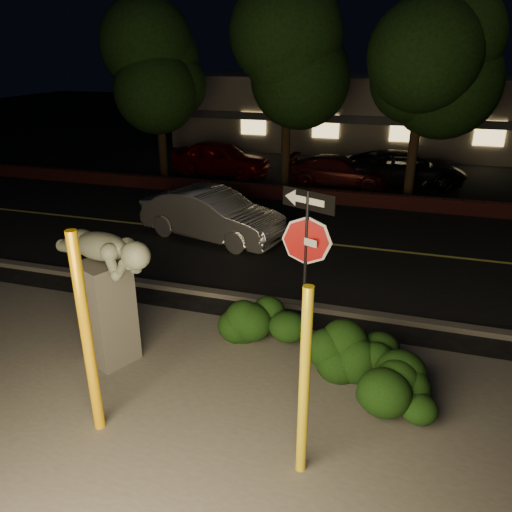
{
  "coord_description": "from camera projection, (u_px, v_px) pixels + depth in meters",
  "views": [
    {
      "loc": [
        2.4,
        -6.84,
        5.37
      ],
      "look_at": [
        -0.27,
        1.83,
        1.6
      ],
      "focal_mm": 35.0,
      "sensor_mm": 36.0,
      "label": 1
    }
  ],
  "objects": [
    {
      "name": "parking_lot",
      "position": [
        355.0,
        171.0,
        23.74
      ],
      "size": [
        40.0,
        12.0,
        0.01
      ],
      "primitive_type": "cube",
      "color": "black",
      "rests_on": "ground"
    },
    {
      "name": "patio",
      "position": [
        220.0,
        417.0,
        7.86
      ],
      "size": [
        14.0,
        6.0,
        0.02
      ],
      "primitive_type": "cube",
      "color": "#4C4944",
      "rests_on": "ground"
    },
    {
      "name": "lane_marking",
      "position": [
        315.0,
        242.0,
        14.91
      ],
      "size": [
        80.0,
        0.12,
        0.0
      ],
      "primitive_type": "cube",
      "color": "#CFCD53",
      "rests_on": "road"
    },
    {
      "name": "yellow_pole_left",
      "position": [
        87.0,
        337.0,
        7.04
      ],
      "size": [
        0.16,
        0.16,
        3.21
      ],
      "primitive_type": "cylinder",
      "color": "#FFB80D",
      "rests_on": "ground"
    },
    {
      "name": "parked_car_darkred",
      "position": [
        339.0,
        171.0,
        20.98
      ],
      "size": [
        4.31,
        1.84,
        1.24
      ],
      "primitive_type": "imported",
      "rotation": [
        0.0,
        0.0,
        1.55
      ],
      "color": "#441010",
      "rests_on": "ground"
    },
    {
      "name": "ground",
      "position": [
        331.0,
        214.0,
        17.57
      ],
      "size": [
        90.0,
        90.0,
        0.0
      ],
      "primitive_type": "plane",
      "color": "black",
      "rests_on": "ground"
    },
    {
      "name": "parked_car_dark",
      "position": [
        403.0,
        168.0,
        21.07
      ],
      "size": [
        5.45,
        3.17,
        1.43
      ],
      "primitive_type": "imported",
      "rotation": [
        0.0,
        0.0,
        1.73
      ],
      "color": "black",
      "rests_on": "ground"
    },
    {
      "name": "building",
      "position": [
        373.0,
        110.0,
        30.03
      ],
      "size": [
        22.0,
        10.2,
        4.0
      ],
      "color": "#6E6458",
      "rests_on": "ground"
    },
    {
      "name": "road",
      "position": [
        315.0,
        243.0,
        14.92
      ],
      "size": [
        80.0,
        8.0,
        0.01
      ],
      "primitive_type": "cube",
      "color": "black",
      "rests_on": "ground"
    },
    {
      "name": "yellow_pole_right",
      "position": [
        304.0,
        386.0,
        6.34
      ],
      "size": [
        0.14,
        0.14,
        2.81
      ],
      "primitive_type": "cylinder",
      "color": "yellow",
      "rests_on": "ground"
    },
    {
      "name": "hedge_right",
      "position": [
        358.0,
        348.0,
        8.73
      ],
      "size": [
        1.8,
        1.33,
        1.05
      ],
      "primitive_type": "ellipsoid",
      "rotation": [
        0.0,
        0.0,
        0.33
      ],
      "color": "black",
      "rests_on": "ground"
    },
    {
      "name": "sculpture",
      "position": [
        105.0,
        282.0,
        8.69
      ],
      "size": [
        2.37,
        1.55,
        2.62
      ],
      "rotation": [
        0.0,
        0.0,
        -0.43
      ],
      "color": "#4C4944",
      "rests_on": "ground"
    },
    {
      "name": "hedge_center",
      "position": [
        267.0,
        321.0,
        9.71
      ],
      "size": [
        2.02,
        1.45,
        0.96
      ],
      "primitive_type": "ellipsoid",
      "rotation": [
        0.0,
        0.0,
        -0.36
      ],
      "color": "black",
      "rests_on": "ground"
    },
    {
      "name": "tree_far_c",
      "position": [
        426.0,
        40.0,
        17.19
      ],
      "size": [
        4.8,
        4.8,
        7.84
      ],
      "color": "black",
      "rests_on": "ground"
    },
    {
      "name": "hedge_far_right",
      "position": [
        400.0,
        387.0,
        7.78
      ],
      "size": [
        1.61,
        1.33,
        0.96
      ],
      "primitive_type": "ellipsoid",
      "rotation": [
        0.0,
        0.0,
        0.39
      ],
      "color": "black",
      "rests_on": "ground"
    },
    {
      "name": "tree_far_b",
      "position": [
        288.0,
        29.0,
        18.75
      ],
      "size": [
        5.2,
        5.2,
        8.41
      ],
      "color": "black",
      "rests_on": "ground"
    },
    {
      "name": "silver_sedan",
      "position": [
        212.0,
        215.0,
        15.04
      ],
      "size": [
        4.77,
        2.64,
        1.49
      ],
      "primitive_type": "imported",
      "rotation": [
        0.0,
        0.0,
        1.32
      ],
      "color": "#B7B6BC",
      "rests_on": "ground"
    },
    {
      "name": "parked_car_red",
      "position": [
        220.0,
        158.0,
        22.73
      ],
      "size": [
        4.67,
        2.18,
        1.55
      ],
      "primitive_type": "imported",
      "rotation": [
        0.0,
        0.0,
        1.49
      ],
      "color": "maroon",
      "rests_on": "ground"
    },
    {
      "name": "curb",
      "position": [
        281.0,
        303.0,
        11.28
      ],
      "size": [
        80.0,
        0.25,
        0.12
      ],
      "primitive_type": "cube",
      "color": "#4C4944",
      "rests_on": "ground"
    },
    {
      "name": "brick_wall",
      "position": [
        337.0,
        197.0,
        18.62
      ],
      "size": [
        40.0,
        0.35,
        0.5
      ],
      "primitive_type": "cube",
      "color": "#4E1B19",
      "rests_on": "ground"
    },
    {
      "name": "tree_far_a",
      "position": [
        156.0,
        50.0,
        20.34
      ],
      "size": [
        4.6,
        4.6,
        7.43
      ],
      "color": "black",
      "rests_on": "ground"
    },
    {
      "name": "signpost",
      "position": [
        306.0,
        241.0,
        8.74
      ],
      "size": [
        0.99,
        0.45,
        3.16
      ],
      "rotation": [
        0.0,
        0.0,
        -0.41
      ],
      "color": "black",
      "rests_on": "ground"
    }
  ]
}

